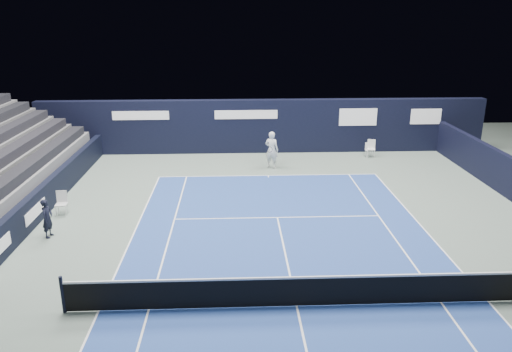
% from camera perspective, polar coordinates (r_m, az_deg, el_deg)
% --- Properties ---
extents(ground, '(48.00, 48.00, 0.00)m').
position_cam_1_polar(ground, '(16.18, 3.80, -10.83)').
color(ground, '#586960').
rests_on(ground, ground).
extents(court_surface, '(10.97, 23.77, 0.01)m').
position_cam_1_polar(court_surface, '(14.47, 4.67, -14.63)').
color(court_surface, navy).
rests_on(court_surface, ground).
extents(folding_chair_back_a, '(0.53, 0.51, 0.99)m').
position_cam_1_polar(folding_chair_back_a, '(29.23, 13.03, 3.25)').
color(folding_chair_back_a, silver).
rests_on(folding_chair_back_a, ground).
extents(folding_chair_back_b, '(0.40, 0.39, 0.81)m').
position_cam_1_polar(folding_chair_back_b, '(29.26, 12.74, 3.07)').
color(folding_chair_back_b, silver).
rests_on(folding_chair_back_b, ground).
extents(line_judge_chair, '(0.45, 0.44, 0.98)m').
position_cam_1_polar(line_judge_chair, '(21.76, -21.33, -2.70)').
color(line_judge_chair, silver).
rests_on(line_judge_chair, ground).
extents(line_judge, '(0.42, 0.58, 1.46)m').
position_cam_1_polar(line_judge, '(19.69, -22.74, -4.48)').
color(line_judge, black).
rests_on(line_judge, ground).
extents(court_markings, '(11.03, 23.83, 0.00)m').
position_cam_1_polar(court_markings, '(14.47, 4.67, -14.61)').
color(court_markings, white).
rests_on(court_markings, court_surface).
extents(tennis_net, '(12.90, 0.10, 1.10)m').
position_cam_1_polar(tennis_net, '(14.20, 4.73, -12.91)').
color(tennis_net, black).
rests_on(tennis_net, ground).
extents(back_sponsor_wall, '(26.00, 0.63, 3.10)m').
position_cam_1_polar(back_sponsor_wall, '(29.30, 0.83, 5.73)').
color(back_sponsor_wall, black).
rests_on(back_sponsor_wall, ground).
extents(side_barrier_left, '(0.33, 22.00, 1.20)m').
position_cam_1_polar(side_barrier_left, '(20.95, -24.33, -3.74)').
color(side_barrier_left, black).
rests_on(side_barrier_left, ground).
extents(tennis_player, '(0.85, 0.98, 1.97)m').
position_cam_1_polar(tennis_player, '(26.29, 1.80, 3.02)').
color(tennis_player, silver).
rests_on(tennis_player, ground).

